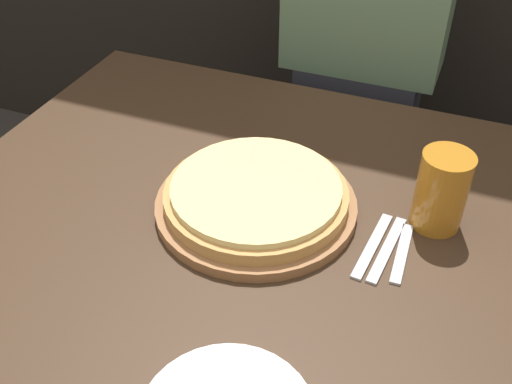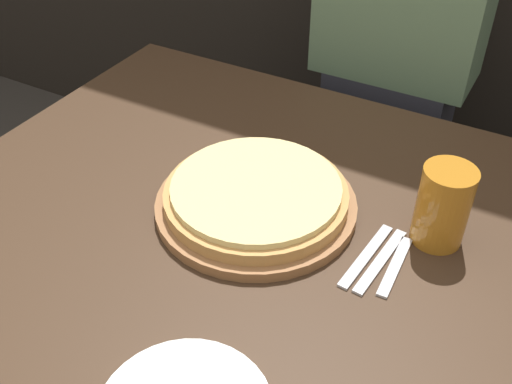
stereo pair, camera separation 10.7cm
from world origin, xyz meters
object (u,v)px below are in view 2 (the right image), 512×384
at_px(spoon, 395,266).
at_px(diner_person, 390,95).
at_px(pizza_on_board, 256,198).
at_px(dinner_knife, 380,261).
at_px(beer_glass, 444,203).
at_px(fork, 366,256).

xyz_separation_m(spoon, diner_person, (-0.24, 0.70, -0.09)).
relative_size(pizza_on_board, diner_person, 0.28).
xyz_separation_m(dinner_knife, diner_person, (-0.21, 0.70, -0.09)).
bearing_deg(pizza_on_board, spoon, -3.91).
xyz_separation_m(pizza_on_board, beer_glass, (0.31, 0.08, 0.05)).
bearing_deg(fork, spoon, 0.00).
relative_size(fork, spoon, 1.18).
relative_size(pizza_on_board, spoon, 2.50).
bearing_deg(fork, pizza_on_board, 175.21).
xyz_separation_m(dinner_knife, spoon, (0.02, 0.00, 0.00)).
bearing_deg(beer_glass, fork, -130.78).
distance_m(pizza_on_board, beer_glass, 0.32).
bearing_deg(dinner_knife, pizza_on_board, 175.69).
distance_m(spoon, diner_person, 0.74).
bearing_deg(diner_person, fork, -74.98).
bearing_deg(spoon, diner_person, 108.79).
bearing_deg(dinner_knife, fork, 180.00).
bearing_deg(pizza_on_board, dinner_knife, -4.31).
relative_size(fork, dinner_knife, 1.00).
bearing_deg(beer_glass, spoon, -110.25).
distance_m(beer_glass, spoon, 0.13).
relative_size(pizza_on_board, dinner_knife, 2.12).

